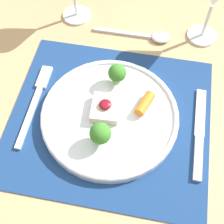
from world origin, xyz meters
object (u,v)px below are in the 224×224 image
object	(u,v)px
spoon	(149,36)
dinner_plate	(112,113)
fork	(36,99)
knife	(199,138)

from	to	relation	value
spoon	dinner_plate	bearing A→B (deg)	-105.53
fork	knife	bearing A→B (deg)	-3.09
knife	dinner_plate	bearing A→B (deg)	175.01
dinner_plate	spoon	distance (m)	0.24
dinner_plate	fork	size ratio (longest dim) A/B	1.36
dinner_plate	spoon	size ratio (longest dim) A/B	1.48
knife	spoon	bearing A→B (deg)	117.82
knife	spoon	world-z (taller)	spoon
knife	spoon	size ratio (longest dim) A/B	1.09
fork	spoon	distance (m)	0.31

